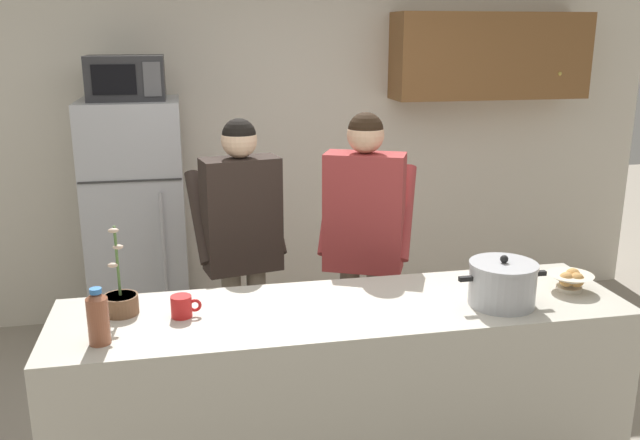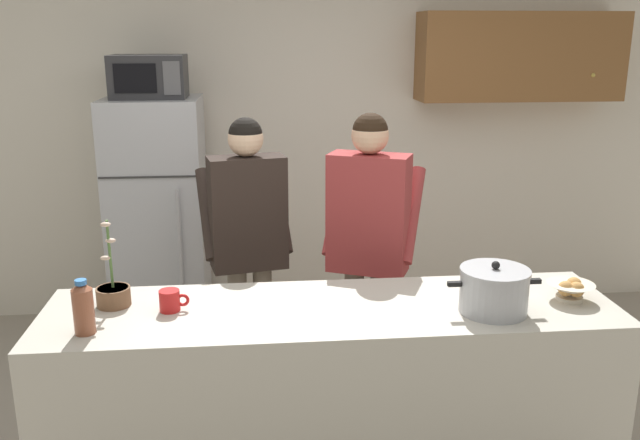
% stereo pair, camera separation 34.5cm
% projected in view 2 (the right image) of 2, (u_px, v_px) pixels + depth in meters
% --- Properties ---
extents(back_wall_unit, '(6.00, 0.48, 2.60)m').
position_uv_depth(back_wall_unit, '(328.00, 130.00, 5.06)').
color(back_wall_unit, silver).
rests_on(back_wall_unit, ground).
extents(kitchen_island, '(2.55, 0.68, 0.92)m').
position_uv_depth(kitchen_island, '(331.00, 399.00, 3.11)').
color(kitchen_island, '#BCB7A8').
rests_on(kitchen_island, ground).
extents(refrigerator, '(0.64, 0.68, 1.68)m').
position_uv_depth(refrigerator, '(159.00, 220.00, 4.69)').
color(refrigerator, '#B7BABF').
rests_on(refrigerator, ground).
extents(microwave, '(0.48, 0.37, 0.28)m').
position_uv_depth(microwave, '(149.00, 77.00, 4.41)').
color(microwave, '#2D2D30').
rests_on(microwave, refrigerator).
extents(person_near_pot, '(0.56, 0.49, 1.66)m').
position_uv_depth(person_near_pot, '(248.00, 228.00, 3.79)').
color(person_near_pot, '#726656').
rests_on(person_near_pot, ground).
extents(person_by_sink, '(0.62, 0.57, 1.70)m').
position_uv_depth(person_by_sink, '(369.00, 228.00, 3.68)').
color(person_by_sink, '#726656').
rests_on(person_by_sink, ground).
extents(cooking_pot, '(0.41, 0.30, 0.23)m').
position_uv_depth(cooking_pot, '(494.00, 290.00, 2.91)').
color(cooking_pot, '#ADAFB5').
rests_on(cooking_pot, kitchen_island).
extents(coffee_mug, '(0.13, 0.09, 0.10)m').
position_uv_depth(coffee_mug, '(170.00, 301.00, 2.94)').
color(coffee_mug, red).
rests_on(coffee_mug, kitchen_island).
extents(bread_bowl, '(0.22, 0.22, 0.10)m').
position_uv_depth(bread_bowl, '(570.00, 290.00, 3.05)').
color(bread_bowl, beige).
rests_on(bread_bowl, kitchen_island).
extents(bottle_near_edge, '(0.08, 0.08, 0.23)m').
position_uv_depth(bottle_near_edge, '(83.00, 307.00, 2.70)').
color(bottle_near_edge, brown).
rests_on(bottle_near_edge, kitchen_island).
extents(potted_orchid, '(0.15, 0.15, 0.40)m').
position_uv_depth(potted_orchid, '(113.00, 293.00, 2.99)').
color(potted_orchid, brown).
rests_on(potted_orchid, kitchen_island).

